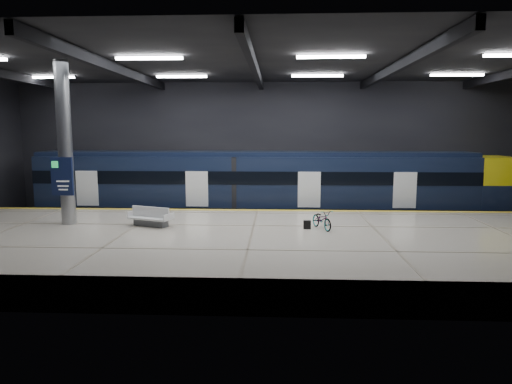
{
  "coord_description": "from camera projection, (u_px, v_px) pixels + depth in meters",
  "views": [
    {
      "loc": [
        1.0,
        -19.97,
        5.07
      ],
      "look_at": [
        -0.02,
        1.5,
        2.2
      ],
      "focal_mm": 32.0,
      "sensor_mm": 36.0,
      "label": 1
    }
  ],
  "objects": [
    {
      "name": "ground",
      "position": [
        255.0,
        245.0,
        20.49
      ],
      "size": [
        30.0,
        30.0,
        0.0
      ],
      "primitive_type": "plane",
      "color": "black",
      "rests_on": "ground"
    },
    {
      "name": "room_shell",
      "position": [
        255.0,
        116.0,
        19.73
      ],
      "size": [
        30.1,
        16.1,
        8.05
      ],
      "color": "black",
      "rests_on": "ground"
    },
    {
      "name": "platform",
      "position": [
        252.0,
        247.0,
        17.94
      ],
      "size": [
        30.0,
        11.0,
        1.1
      ],
      "primitive_type": "cube",
      "color": "beige",
      "rests_on": "ground"
    },
    {
      "name": "safety_strip",
      "position": [
        258.0,
        210.0,
        23.06
      ],
      "size": [
        30.0,
        0.4,
        0.01
      ],
      "primitive_type": "cube",
      "color": "gold",
      "rests_on": "platform"
    },
    {
      "name": "rails",
      "position": [
        260.0,
        220.0,
        25.92
      ],
      "size": [
        30.0,
        1.52,
        0.16
      ],
      "color": "gray",
      "rests_on": "ground"
    },
    {
      "name": "train",
      "position": [
        286.0,
        185.0,
        25.59
      ],
      "size": [
        29.4,
        2.84,
        3.79
      ],
      "color": "black",
      "rests_on": "ground"
    },
    {
      "name": "bench",
      "position": [
        151.0,
        219.0,
        19.18
      ],
      "size": [
        2.03,
        1.38,
        0.83
      ],
      "rotation": [
        0.0,
        0.0,
        -0.35
      ],
      "color": "#595B60",
      "rests_on": "platform"
    },
    {
      "name": "bicycle",
      "position": [
        322.0,
        219.0,
        18.59
      ],
      "size": [
        1.08,
        1.63,
        0.81
      ],
      "primitive_type": "imported",
      "rotation": [
        0.0,
        0.0,
        0.39
      ],
      "color": "#99999E",
      "rests_on": "platform"
    },
    {
      "name": "pannier_bag",
      "position": [
        307.0,
        225.0,
        18.65
      ],
      "size": [
        0.3,
        0.18,
        0.35
      ],
      "primitive_type": "cube",
      "rotation": [
        0.0,
        0.0,
        0.0
      ],
      "color": "black",
      "rests_on": "platform"
    },
    {
      "name": "info_column",
      "position": [
        65.0,
        146.0,
        19.25
      ],
      "size": [
        0.9,
        0.78,
        6.9
      ],
      "color": "#9EA0A5",
      "rests_on": "platform"
    }
  ]
}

